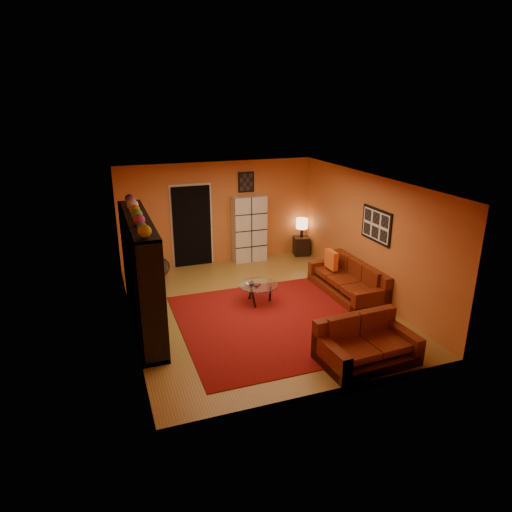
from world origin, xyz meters
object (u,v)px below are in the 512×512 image
object	(u,v)px
sofa	(350,281)
side_table	(301,246)
coffee_table	(258,287)
table_lamp	(302,224)
entertainment_unit	(141,273)
storage_cabinet	(249,229)
bowl_chair	(154,268)
loveseat	(364,343)
tv	(144,275)

from	to	relation	value
sofa	side_table	world-z (taller)	sofa
sofa	side_table	xyz separation A→B (m)	(0.12, 2.75, -0.04)
coffee_table	table_lamp	size ratio (longest dim) A/B	1.58
entertainment_unit	table_lamp	size ratio (longest dim) A/B	5.82
table_lamp	side_table	bearing A→B (deg)	0.00
storage_cabinet	table_lamp	world-z (taller)	storage_cabinet
storage_cabinet	bowl_chair	distance (m)	2.68
bowl_chair	side_table	world-z (taller)	bowl_chair
bowl_chair	table_lamp	bearing A→B (deg)	7.74
entertainment_unit	sofa	distance (m)	4.48
loveseat	side_table	size ratio (longest dim) A/B	3.20
entertainment_unit	coffee_table	bearing A→B (deg)	4.88
bowl_chair	side_table	size ratio (longest dim) A/B	1.46
storage_cabinet	side_table	world-z (taller)	storage_cabinet
sofa	bowl_chair	size ratio (longest dim) A/B	2.86
coffee_table	storage_cabinet	bearing A→B (deg)	75.05
loveseat	side_table	world-z (taller)	loveseat
sofa	bowl_chair	xyz separation A→B (m)	(-3.93, 2.20, 0.03)
coffee_table	side_table	world-z (taller)	side_table
bowl_chair	sofa	bearing A→B (deg)	-29.31
entertainment_unit	table_lamp	distance (m)	5.30
tv	coffee_table	distance (m)	2.39
table_lamp	coffee_table	bearing A→B (deg)	-130.49
loveseat	side_table	bearing A→B (deg)	-17.29
side_table	coffee_table	bearing A→B (deg)	-130.49
side_table	entertainment_unit	bearing A→B (deg)	-148.71
coffee_table	bowl_chair	xyz separation A→B (m)	(-1.86, 2.00, -0.05)
tv	sofa	distance (m)	4.42
loveseat	coffee_table	world-z (taller)	loveseat
tv	sofa	world-z (taller)	tv
tv	coffee_table	bearing A→B (deg)	-85.09
entertainment_unit	storage_cabinet	bearing A→B (deg)	42.63
storage_cabinet	side_table	xyz separation A→B (m)	(1.48, -0.05, -0.61)
loveseat	table_lamp	distance (m)	5.35
entertainment_unit	bowl_chair	bearing A→B (deg)	77.59
loveseat	coffee_table	size ratio (longest dim) A/B	1.96
coffee_table	tv	bearing A→B (deg)	-175.09
sofa	table_lamp	xyz separation A→B (m)	(0.12, 2.75, 0.58)
tv	storage_cabinet	xyz separation A→B (m)	(2.99, 2.80, -0.14)
bowl_chair	tv	bearing A→B (deg)	-101.18
sofa	table_lamp	bearing A→B (deg)	86.92
sofa	storage_cabinet	xyz separation A→B (m)	(-1.37, 2.80, 0.57)
storage_cabinet	side_table	distance (m)	1.60
tv	loveseat	xyz separation A→B (m)	(3.19, -2.42, -0.72)
coffee_table	bowl_chair	world-z (taller)	bowl_chair
tv	table_lamp	distance (m)	5.25
sofa	entertainment_unit	bearing A→B (deg)	179.29
bowl_chair	side_table	bearing A→B (deg)	7.74
loveseat	coffee_table	distance (m)	2.77
tv	storage_cabinet	bearing A→B (deg)	-46.93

